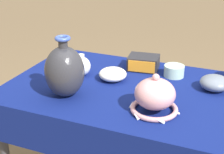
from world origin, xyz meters
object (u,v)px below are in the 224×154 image
(vase_dome_bell, at_px, (155,97))
(mosaic_tile_box, at_px, (143,63))
(bowl_shallow_slate, at_px, (215,83))
(jar_round_porcelain, at_px, (81,66))
(bowl_shallow_ivory, at_px, (113,74))
(vase_tall_bulbous, at_px, (65,71))
(pot_squat_celadon, at_px, (174,71))

(vase_dome_bell, bearing_deg, mosaic_tile_box, 113.42)
(mosaic_tile_box, distance_m, bowl_shallow_slate, 0.42)
(jar_round_porcelain, bearing_deg, bowl_shallow_slate, 7.30)
(bowl_shallow_ivory, xyz_separation_m, bowl_shallow_slate, (0.50, 0.08, 0.00))
(vase_tall_bulbous, distance_m, mosaic_tile_box, 0.52)
(vase_dome_bell, height_order, pot_squat_celadon, vase_dome_bell)
(mosaic_tile_box, relative_size, jar_round_porcelain, 1.56)
(mosaic_tile_box, bearing_deg, bowl_shallow_slate, -24.79)
(vase_dome_bell, bearing_deg, pot_squat_celadon, 91.41)
(bowl_shallow_ivory, height_order, bowl_shallow_slate, bowl_shallow_slate)
(bowl_shallow_ivory, bearing_deg, vase_tall_bulbous, -118.85)
(vase_dome_bell, xyz_separation_m, jar_round_porcelain, (-0.47, 0.23, -0.02))
(mosaic_tile_box, height_order, bowl_shallow_slate, mosaic_tile_box)
(bowl_shallow_ivory, relative_size, jar_round_porcelain, 1.23)
(mosaic_tile_box, bearing_deg, jar_round_porcelain, -150.63)
(vase_tall_bulbous, height_order, bowl_shallow_slate, vase_tall_bulbous)
(vase_tall_bulbous, xyz_separation_m, pot_squat_celadon, (0.42, 0.42, -0.09))
(vase_dome_bell, relative_size, bowl_shallow_slate, 1.52)
(pot_squat_celadon, bearing_deg, bowl_shallow_slate, -21.96)
(bowl_shallow_ivory, relative_size, bowl_shallow_slate, 1.00)
(vase_tall_bulbous, distance_m, bowl_shallow_ivory, 0.30)
(bowl_shallow_ivory, xyz_separation_m, jar_round_porcelain, (-0.18, -0.01, 0.02))
(vase_tall_bulbous, bearing_deg, vase_dome_bell, 1.55)
(mosaic_tile_box, bearing_deg, vase_dome_bell, -74.27)
(bowl_shallow_ivory, bearing_deg, jar_round_porcelain, -178.15)
(vase_dome_bell, relative_size, pot_squat_celadon, 2.05)
(bowl_shallow_slate, bearing_deg, vase_tall_bulbous, -152.68)
(vase_tall_bulbous, height_order, jar_round_porcelain, vase_tall_bulbous)
(vase_dome_bell, height_order, bowl_shallow_slate, vase_dome_bell)
(mosaic_tile_box, height_order, jar_round_porcelain, jar_round_porcelain)
(vase_tall_bulbous, relative_size, vase_dome_bell, 1.32)
(bowl_shallow_slate, bearing_deg, vase_dome_bell, -123.51)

